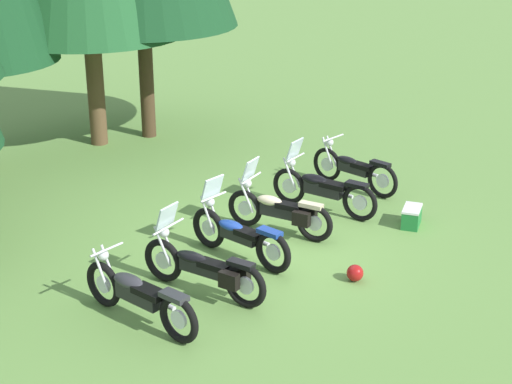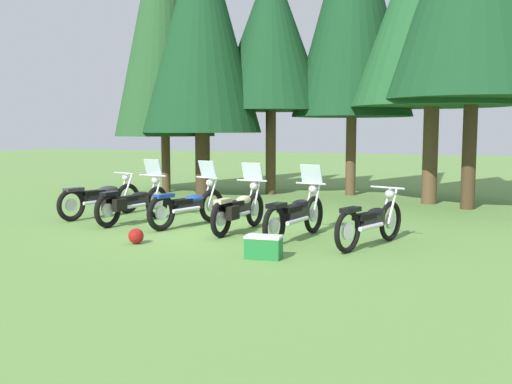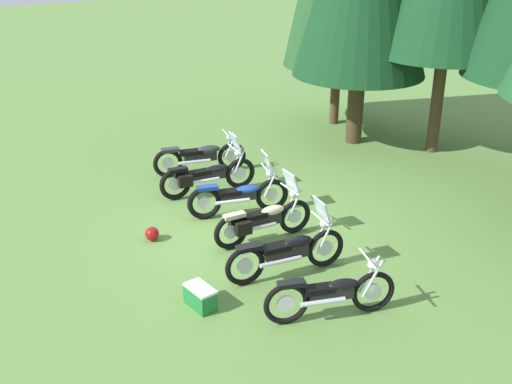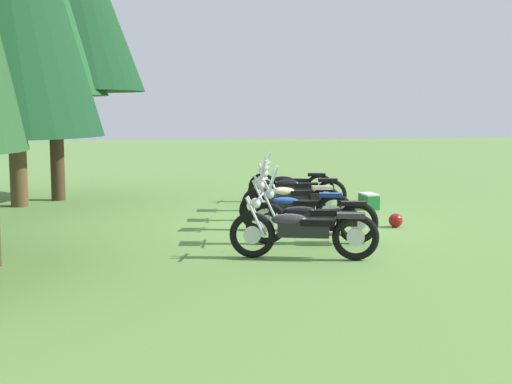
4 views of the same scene
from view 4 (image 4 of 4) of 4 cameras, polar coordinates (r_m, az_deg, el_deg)
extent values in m
plane|color=#608C42|center=(14.33, 3.40, -2.69)|extent=(80.00, 80.00, 0.00)
torus|color=black|center=(11.09, -0.31, -3.56)|extent=(0.30, 0.75, 0.74)
cylinder|color=silver|center=(11.09, -0.31, -3.56)|extent=(0.12, 0.29, 0.28)
torus|color=black|center=(11.02, 8.21, -3.70)|extent=(0.30, 0.75, 0.74)
cylinder|color=silver|center=(11.02, 8.21, -3.70)|extent=(0.12, 0.29, 0.28)
cube|color=black|center=(11.00, 3.94, -3.08)|extent=(0.43, 0.84, 0.25)
ellipsoid|color=#2D2D33|center=(10.99, 2.77, -2.29)|extent=(0.42, 0.63, 0.19)
cube|color=black|center=(10.97, 5.12, -2.48)|extent=(0.39, 0.59, 0.10)
cube|color=#2D2D33|center=(10.96, 7.82, -1.93)|extent=(0.31, 0.48, 0.08)
cylinder|color=silver|center=(10.95, -0.05, -2.12)|extent=(0.13, 0.34, 0.65)
cylinder|color=silver|center=(11.11, 0.05, -1.98)|extent=(0.13, 0.34, 0.65)
cylinder|color=silver|center=(10.97, 0.42, -0.31)|extent=(0.61, 0.19, 0.04)
sphere|color=silver|center=(11.00, -0.05, -0.93)|extent=(0.21, 0.21, 0.17)
cylinder|color=silver|center=(11.15, 4.90, -3.42)|extent=(0.28, 0.80, 0.08)
torus|color=black|center=(12.21, 0.87, -2.58)|extent=(0.21, 0.76, 0.75)
cylinder|color=silver|center=(12.21, 0.87, -2.58)|extent=(0.09, 0.29, 0.28)
torus|color=black|center=(12.37, 8.37, -2.53)|extent=(0.21, 0.76, 0.75)
cylinder|color=silver|center=(12.37, 8.37, -2.53)|extent=(0.09, 0.29, 0.28)
cube|color=black|center=(12.25, 4.65, -2.14)|extent=(0.30, 0.82, 0.21)
ellipsoid|color=black|center=(12.21, 3.62, -1.56)|extent=(0.32, 0.59, 0.16)
cube|color=black|center=(12.26, 5.68, -1.69)|extent=(0.30, 0.56, 0.10)
cube|color=black|center=(12.30, 8.03, -0.94)|extent=(0.23, 0.46, 0.08)
cylinder|color=silver|center=(12.10, 1.17, -1.24)|extent=(0.09, 0.34, 0.65)
cylinder|color=silver|center=(12.24, 1.14, -1.15)|extent=(0.09, 0.34, 0.65)
cylinder|color=silver|center=(12.13, 1.54, 0.39)|extent=(0.77, 0.13, 0.04)
sphere|color=silver|center=(12.14, 1.11, -0.18)|extent=(0.19, 0.19, 0.17)
cylinder|color=silver|center=(12.40, 5.40, -2.37)|extent=(0.18, 0.80, 0.08)
cube|color=silver|center=(12.11, 1.44, 1.23)|extent=(0.46, 0.21, 0.39)
cube|color=black|center=(12.17, 7.56, -2.19)|extent=(0.18, 0.34, 0.26)
cube|color=black|center=(12.47, 7.35, -1.97)|extent=(0.18, 0.34, 0.26)
torus|color=black|center=(13.65, 0.14, -1.58)|extent=(0.32, 0.75, 0.75)
cylinder|color=silver|center=(13.65, 0.14, -1.58)|extent=(0.13, 0.29, 0.28)
torus|color=black|center=(13.53, 6.49, -1.70)|extent=(0.32, 0.75, 0.75)
cylinder|color=silver|center=(13.53, 6.49, -1.70)|extent=(0.13, 0.29, 0.28)
cube|color=black|center=(13.56, 3.31, -1.27)|extent=(0.41, 0.78, 0.20)
ellipsoid|color=navy|center=(13.56, 2.44, -0.75)|extent=(0.41, 0.58, 0.15)
cube|color=black|center=(13.53, 4.18, -0.91)|extent=(0.38, 0.55, 0.10)
cube|color=navy|center=(13.49, 6.17, -0.25)|extent=(0.31, 0.48, 0.08)
cylinder|color=silver|center=(13.52, 0.35, -0.39)|extent=(0.13, 0.33, 0.65)
cylinder|color=silver|center=(13.68, 0.44, -0.30)|extent=(0.13, 0.33, 0.65)
cylinder|color=silver|center=(13.55, 0.73, 1.06)|extent=(0.61, 0.21, 0.04)
sphere|color=silver|center=(13.57, 0.35, 0.56)|extent=(0.21, 0.21, 0.17)
cylinder|color=silver|center=(13.69, 4.04, -1.49)|extent=(0.28, 0.74, 0.08)
cube|color=silver|center=(13.54, 0.65, 1.82)|extent=(0.46, 0.27, 0.39)
torus|color=black|center=(14.78, 0.19, -0.98)|extent=(0.16, 0.73, 0.72)
cylinder|color=silver|center=(14.78, 0.19, -0.98)|extent=(0.07, 0.28, 0.28)
torus|color=black|center=(14.96, 5.76, -0.92)|extent=(0.16, 0.73, 0.72)
cylinder|color=silver|center=(14.96, 5.76, -0.92)|extent=(0.07, 0.28, 0.28)
cube|color=black|center=(14.84, 2.99, -0.53)|extent=(0.23, 0.73, 0.25)
ellipsoid|color=beige|center=(14.79, 2.23, 0.04)|extent=(0.27, 0.53, 0.19)
cube|color=black|center=(14.85, 3.76, -0.06)|extent=(0.25, 0.49, 0.10)
cube|color=beige|center=(14.91, 5.47, 0.36)|extent=(0.20, 0.45, 0.08)
cylinder|color=silver|center=(14.67, 0.45, 0.13)|extent=(0.07, 0.34, 0.65)
cylinder|color=silver|center=(14.81, 0.40, 0.20)|extent=(0.07, 0.34, 0.65)
cylinder|color=silver|center=(14.71, 0.74, 1.47)|extent=(0.69, 0.08, 0.04)
sphere|color=silver|center=(14.72, 0.39, 1.01)|extent=(0.18, 0.18, 0.17)
cylinder|color=silver|center=(14.98, 3.54, -0.81)|extent=(0.13, 0.72, 0.08)
cube|color=silver|center=(14.70, 0.66, 2.17)|extent=(0.45, 0.18, 0.39)
cube|color=black|center=(14.77, 5.10, -0.62)|extent=(0.16, 0.33, 0.26)
cube|color=black|center=(15.06, 4.91, -0.48)|extent=(0.16, 0.33, 0.26)
torus|color=black|center=(16.19, 0.56, -0.25)|extent=(0.21, 0.75, 0.75)
cylinder|color=silver|center=(16.19, 0.56, -0.25)|extent=(0.09, 0.29, 0.29)
torus|color=black|center=(16.28, 6.20, -0.25)|extent=(0.21, 0.75, 0.75)
cylinder|color=silver|center=(16.28, 6.20, -0.25)|extent=(0.09, 0.29, 0.29)
cube|color=black|center=(16.20, 3.39, 0.14)|extent=(0.34, 0.82, 0.25)
ellipsoid|color=black|center=(16.18, 2.61, 0.68)|extent=(0.36, 0.60, 0.20)
cube|color=black|center=(16.20, 4.17, 0.57)|extent=(0.34, 0.56, 0.10)
cube|color=black|center=(16.23, 5.93, 0.98)|extent=(0.27, 0.47, 0.08)
cylinder|color=silver|center=(16.08, 0.77, 0.77)|extent=(0.09, 0.34, 0.65)
cylinder|color=silver|center=(16.24, 0.77, 0.83)|extent=(0.09, 0.34, 0.65)
cylinder|color=silver|center=(16.13, 1.06, 1.99)|extent=(0.64, 0.13, 0.04)
sphere|color=silver|center=(16.14, 0.74, 1.57)|extent=(0.19, 0.19, 0.17)
cylinder|color=silver|center=(16.36, 3.97, -0.12)|extent=(0.20, 0.79, 0.08)
cube|color=silver|center=(16.11, 0.99, 2.63)|extent=(0.46, 0.22, 0.39)
torus|color=black|center=(17.76, 0.55, 0.37)|extent=(0.32, 0.73, 0.74)
cylinder|color=silver|center=(17.76, 0.55, 0.37)|extent=(0.14, 0.29, 0.29)
torus|color=black|center=(17.57, 5.27, 0.28)|extent=(0.32, 0.73, 0.74)
cylinder|color=silver|center=(17.57, 5.27, 0.28)|extent=(0.14, 0.29, 0.29)
cube|color=black|center=(17.64, 2.90, 0.62)|extent=(0.41, 0.75, 0.21)
ellipsoid|color=black|center=(17.66, 2.25, 1.05)|extent=(0.38, 0.56, 0.16)
cube|color=black|center=(17.61, 3.55, 0.93)|extent=(0.36, 0.53, 0.10)
cube|color=black|center=(17.54, 5.03, 1.43)|extent=(0.30, 0.47, 0.08)
cylinder|color=silver|center=(17.65, 0.70, 1.31)|extent=(0.15, 0.33, 0.65)
cylinder|color=silver|center=(17.79, 0.78, 1.35)|extent=(0.15, 0.33, 0.65)
cylinder|color=silver|center=(17.68, 1.00, 2.41)|extent=(0.66, 0.25, 0.04)
sphere|color=silver|center=(17.70, 0.71, 2.03)|extent=(0.22, 0.22, 0.17)
cylinder|color=silver|center=(17.74, 3.46, 0.42)|extent=(0.31, 0.71, 0.08)
cylinder|color=brown|center=(17.82, -19.05, 3.18)|extent=(0.42, 0.42, 2.70)
cylinder|color=#42301E|center=(18.73, -16.09, 3.65)|extent=(0.36, 0.36, 2.83)
cube|color=#1E7233|center=(16.75, 9.27, -0.81)|extent=(0.60, 0.38, 0.33)
cube|color=silver|center=(16.73, 9.29, -0.17)|extent=(0.61, 0.38, 0.04)
sphere|color=maroon|center=(14.24, 11.43, -2.31)|extent=(0.28, 0.28, 0.28)
camera|label=1|loc=(9.38, 72.78, 26.85)|focal=56.72mm
camera|label=2|loc=(23.65, 27.22, 5.34)|focal=41.45mm
camera|label=3|loc=(25.51, 12.57, 14.67)|focal=43.49mm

